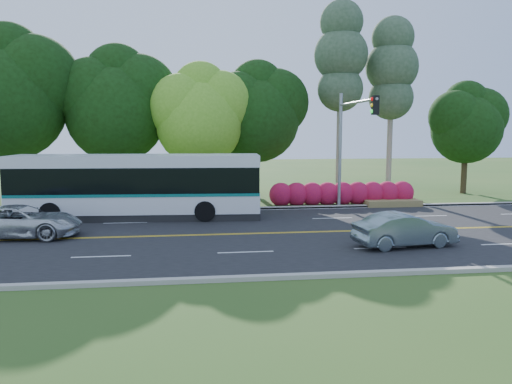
{
  "coord_description": "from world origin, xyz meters",
  "views": [
    {
      "loc": [
        -2.53,
        -22.49,
        4.74
      ],
      "look_at": [
        0.62,
        2.0,
        1.71
      ],
      "focal_mm": 35.0,
      "sensor_mm": 36.0,
      "label": 1
    }
  ],
  "objects": [
    {
      "name": "sedan",
      "position": [
        6.08,
        -3.36,
        0.71
      ],
      "size": [
        4.36,
        2.03,
        1.38
      ],
      "primitive_type": "imported",
      "rotation": [
        0.0,
        0.0,
        1.71
      ],
      "color": "slate",
      "rests_on": "road"
    },
    {
      "name": "grass_verge",
      "position": [
        0.0,
        9.0,
        0.05
      ],
      "size": [
        60.0,
        4.0,
        0.1
      ],
      "primitive_type": "cube",
      "color": "#2A521B",
      "rests_on": "ground"
    },
    {
      "name": "curb_north",
      "position": [
        0.0,
        7.15,
        0.07
      ],
      "size": [
        60.0,
        0.3,
        0.15
      ],
      "primitive_type": "cube",
      "color": "#A7A297",
      "rests_on": "ground"
    },
    {
      "name": "transit_bus",
      "position": [
        -5.51,
        4.87,
        1.72
      ],
      "size": [
        13.28,
        3.64,
        3.44
      ],
      "rotation": [
        0.0,
        0.0,
        -0.06
      ],
      "color": "silver",
      "rests_on": "road"
    },
    {
      "name": "traffic_signal",
      "position": [
        6.49,
        5.4,
        4.67
      ],
      "size": [
        0.42,
        6.1,
        7.0
      ],
      "color": "#92959A",
      "rests_on": "ground"
    },
    {
      "name": "curb_south",
      "position": [
        0.0,
        -7.15,
        0.07
      ],
      "size": [
        60.0,
        0.3,
        0.15
      ],
      "primitive_type": "cube",
      "color": "#A7A297",
      "rests_on": "ground"
    },
    {
      "name": "road",
      "position": [
        0.0,
        0.0,
        0.01
      ],
      "size": [
        60.0,
        14.0,
        0.02
      ],
      "primitive_type": "cube",
      "color": "black",
      "rests_on": "ground"
    },
    {
      "name": "tree_row",
      "position": [
        -5.15,
        12.13,
        6.73
      ],
      "size": [
        44.7,
        9.1,
        13.84
      ],
      "color": "#2E2114",
      "rests_on": "ground"
    },
    {
      "name": "lane_markings",
      "position": [
        -0.09,
        0.0,
        0.02
      ],
      "size": [
        57.6,
        13.82,
        0.0
      ],
      "color": "gold",
      "rests_on": "road"
    },
    {
      "name": "ground",
      "position": [
        0.0,
        0.0,
        0.0
      ],
      "size": [
        120.0,
        120.0,
        0.0
      ],
      "primitive_type": "plane",
      "color": "#2A521B",
      "rests_on": "ground"
    },
    {
      "name": "bougainvillea_hedge",
      "position": [
        7.18,
        8.15,
        0.72
      ],
      "size": [
        9.5,
        2.25,
        1.5
      ],
      "color": "#990C44",
      "rests_on": "ground"
    },
    {
      "name": "suv",
      "position": [
        -10.12,
        0.5,
        0.74
      ],
      "size": [
        5.3,
        2.72,
        1.43
      ],
      "primitive_type": "imported",
      "rotation": [
        0.0,
        0.0,
        1.5
      ],
      "color": "silver",
      "rests_on": "road"
    }
  ]
}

